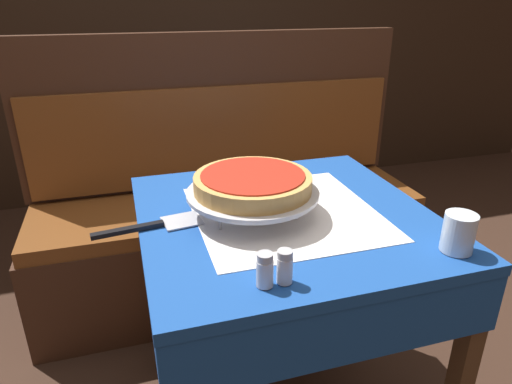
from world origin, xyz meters
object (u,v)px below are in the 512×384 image
(deep_dish_pizza, at_px, (253,182))
(salt_shaker, at_px, (265,270))
(pizza_pan_stand, at_px, (253,194))
(water_glass_near, at_px, (459,233))
(pepper_shaker, at_px, (285,267))
(dining_table_front, at_px, (284,247))
(condiment_caddy, at_px, (242,89))
(dining_table_rear, at_px, (243,111))
(pizza_server, at_px, (152,226))
(booth_bench, at_px, (228,225))

(deep_dish_pizza, xyz_separation_m, salt_shaker, (-0.07, -0.33, -0.06))
(pizza_pan_stand, relative_size, water_glass_near, 3.81)
(pizza_pan_stand, distance_m, deep_dish_pizza, 0.03)
(pizza_pan_stand, xyz_separation_m, pepper_shaker, (-0.03, -0.33, -0.02))
(dining_table_front, height_order, condiment_caddy, condiment_caddy)
(dining_table_rear, distance_m, condiment_caddy, 0.15)
(dining_table_rear, bearing_deg, pizza_pan_stand, -104.40)
(dining_table_front, relative_size, deep_dish_pizza, 2.51)
(pizza_pan_stand, distance_m, pizza_server, 0.28)
(pizza_server, bearing_deg, deep_dish_pizza, -0.58)
(booth_bench, relative_size, water_glass_near, 18.26)
(salt_shaker, xyz_separation_m, condiment_caddy, (0.49, 1.95, -0.01))
(booth_bench, bearing_deg, water_glass_near, -74.35)
(deep_dish_pizza, bearing_deg, dining_table_rear, 75.60)
(dining_table_front, distance_m, dining_table_rear, 1.69)
(dining_table_front, xyz_separation_m, pizza_server, (-0.36, 0.02, 0.12))
(deep_dish_pizza, height_order, salt_shaker, deep_dish_pizza)
(water_glass_near, bearing_deg, pizza_pan_stand, 141.34)
(water_glass_near, bearing_deg, condiment_caddy, 89.77)
(salt_shaker, bearing_deg, booth_bench, 80.87)
(booth_bench, bearing_deg, pepper_shaker, -96.88)
(dining_table_front, bearing_deg, booth_bench, 89.06)
(dining_table_rear, bearing_deg, water_glass_near, -90.47)
(booth_bench, distance_m, pizza_server, 0.95)
(dining_table_front, distance_m, pepper_shaker, 0.37)
(booth_bench, height_order, pizza_pan_stand, booth_bench)
(dining_table_rear, height_order, booth_bench, booth_bench)
(pizza_server, bearing_deg, booth_bench, 63.43)
(dining_table_rear, relative_size, salt_shaker, 10.06)
(pizza_pan_stand, bearing_deg, salt_shaker, -102.27)
(booth_bench, height_order, deep_dish_pizza, booth_bench)
(pizza_server, distance_m, salt_shaker, 0.39)
(pizza_server, relative_size, condiment_caddy, 1.91)
(pepper_shaker, bearing_deg, deep_dish_pizza, 85.14)
(dining_table_front, xyz_separation_m, deep_dish_pizza, (-0.09, 0.01, 0.21))
(pizza_pan_stand, relative_size, condiment_caddy, 2.39)
(dining_table_rear, relative_size, water_glass_near, 8.13)
(pizza_pan_stand, bearing_deg, dining_table_front, -9.22)
(water_glass_near, bearing_deg, pizza_server, 154.29)
(dining_table_front, height_order, water_glass_near, water_glass_near)
(pepper_shaker, relative_size, condiment_caddy, 0.50)
(dining_table_front, distance_m, booth_bench, 0.83)
(dining_table_front, height_order, booth_bench, booth_bench)
(pizza_pan_stand, relative_size, pepper_shaker, 4.76)
(dining_table_front, bearing_deg, water_glass_near, -44.48)
(booth_bench, height_order, pepper_shaker, booth_bench)
(dining_table_front, relative_size, condiment_caddy, 5.30)
(water_glass_near, xyz_separation_m, pepper_shaker, (-0.43, -0.00, -0.01))
(deep_dish_pizza, bearing_deg, booth_bench, 82.25)
(dining_table_front, height_order, dining_table_rear, dining_table_front)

